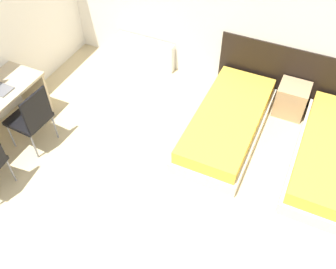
{
  "coord_description": "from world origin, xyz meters",
  "views": [
    {
      "loc": [
        1.31,
        -0.49,
        3.85
      ],
      "look_at": [
        0.0,
        2.34,
        0.55
      ],
      "focal_mm": 40.0,
      "sensor_mm": 36.0,
      "label": 1
    }
  ],
  "objects_px": {
    "nightstand": "(291,99)",
    "chair_near_laptop": "(31,117)",
    "bed_near_window": "(227,123)",
    "bed_near_door": "(332,156)"
  },
  "relations": [
    {
      "from": "nightstand",
      "to": "chair_near_laptop",
      "type": "height_order",
      "value": "chair_near_laptop"
    },
    {
      "from": "bed_near_window",
      "to": "bed_near_door",
      "type": "relative_size",
      "value": 1.0
    },
    {
      "from": "bed_near_door",
      "to": "chair_near_laptop",
      "type": "bearing_deg",
      "value": -160.73
    },
    {
      "from": "nightstand",
      "to": "chair_near_laptop",
      "type": "distance_m",
      "value": 3.63
    },
    {
      "from": "chair_near_laptop",
      "to": "bed_near_door",
      "type": "bearing_deg",
      "value": 22.63
    },
    {
      "from": "bed_near_door",
      "to": "chair_near_laptop",
      "type": "distance_m",
      "value": 3.89
    },
    {
      "from": "bed_near_window",
      "to": "bed_near_door",
      "type": "distance_m",
      "value": 1.41
    },
    {
      "from": "bed_near_window",
      "to": "nightstand",
      "type": "height_order",
      "value": "nightstand"
    },
    {
      "from": "bed_near_window",
      "to": "chair_near_laptop",
      "type": "distance_m",
      "value": 2.61
    },
    {
      "from": "nightstand",
      "to": "bed_near_door",
      "type": "bearing_deg",
      "value": -48.94
    }
  ]
}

